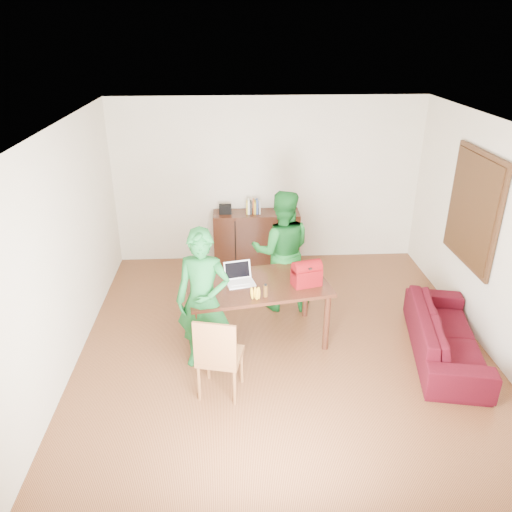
{
  "coord_description": "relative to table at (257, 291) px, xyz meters",
  "views": [
    {
      "loc": [
        -0.62,
        -5.12,
        3.66
      ],
      "look_at": [
        -0.32,
        0.45,
        1.08
      ],
      "focal_mm": 35.0,
      "sensor_mm": 36.0,
      "label": 1
    }
  ],
  "objects": [
    {
      "name": "room",
      "position": [
        0.33,
        -0.12,
        0.61
      ],
      "size": [
        5.2,
        5.7,
        2.9
      ],
      "color": "#452311",
      "rests_on": "ground"
    },
    {
      "name": "table",
      "position": [
        0.0,
        0.0,
        0.0
      ],
      "size": [
        1.86,
        1.25,
        0.8
      ],
      "rotation": [
        0.0,
        0.0,
        0.18
      ],
      "color": "black",
      "rests_on": "ground"
    },
    {
      "name": "chair",
      "position": [
        -0.45,
        -1.0,
        -0.41
      ],
      "size": [
        0.53,
        0.52,
        0.99
      ],
      "rotation": [
        0.0,
        0.0,
        -0.23
      ],
      "color": "brown",
      "rests_on": "ground"
    },
    {
      "name": "person_near",
      "position": [
        -0.63,
        -0.47,
        0.15
      ],
      "size": [
        0.69,
        0.52,
        1.71
      ],
      "primitive_type": "imported",
      "rotation": [
        0.0,
        0.0,
        -0.18
      ],
      "color": "#145A23",
      "rests_on": "ground"
    },
    {
      "name": "person_far",
      "position": [
        0.39,
        0.83,
        0.16
      ],
      "size": [
        0.87,
        0.69,
        1.72
      ],
      "primitive_type": "imported",
      "rotation": [
        0.0,
        0.0,
        3.09
      ],
      "color": "#13591D",
      "rests_on": "ground"
    },
    {
      "name": "laptop",
      "position": [
        -0.2,
        -0.0,
        0.15
      ],
      "size": [
        0.38,
        0.3,
        0.23
      ],
      "rotation": [
        0.0,
        0.0,
        0.23
      ],
      "color": "white",
      "rests_on": "table"
    },
    {
      "name": "bananas",
      "position": [
        -0.04,
        -0.38,
        0.13
      ],
      "size": [
        0.17,
        0.13,
        0.06
      ],
      "primitive_type": null,
      "rotation": [
        0.0,
        0.0,
        0.2
      ],
      "color": "gold",
      "rests_on": "table"
    },
    {
      "name": "bottle",
      "position": [
        0.08,
        -0.32,
        0.18
      ],
      "size": [
        0.06,
        0.06,
        0.16
      ],
      "primitive_type": "cylinder",
      "rotation": [
        0.0,
        0.0,
        0.17
      ],
      "color": "#523212",
      "rests_on": "table"
    },
    {
      "name": "red_bag",
      "position": [
        0.6,
        -0.06,
        0.23
      ],
      "size": [
        0.38,
        0.28,
        0.25
      ],
      "primitive_type": "cube",
      "rotation": [
        0.0,
        0.0,
        0.27
      ],
      "color": "#69070F",
      "rests_on": "table"
    },
    {
      "name": "sofa",
      "position": [
        2.27,
        -0.44,
        -0.43
      ],
      "size": [
        1.09,
        1.99,
        0.55
      ],
      "primitive_type": "imported",
      "rotation": [
        0.0,
        0.0,
        1.37
      ],
      "color": "#3D0713",
      "rests_on": "ground"
    }
  ]
}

